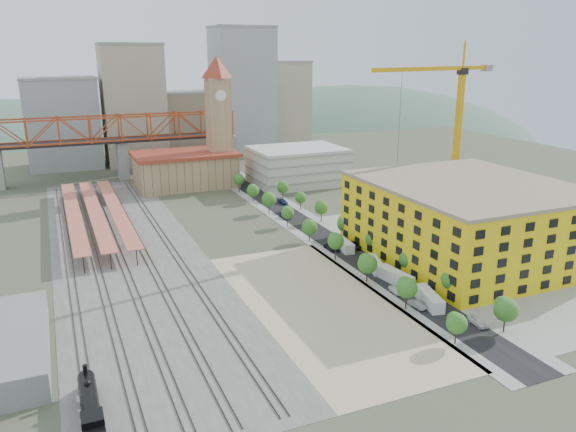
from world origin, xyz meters
name	(u,v)px	position (x,y,z in m)	size (l,w,h in m)	color
ground	(280,253)	(0.00, 0.00, 0.00)	(400.00, 400.00, 0.00)	#474C38
ballast_strip	(126,250)	(-36.00, 17.50, 0.03)	(36.00, 165.00, 0.06)	#605E59
dirt_lot	(321,305)	(-4.00, -31.50, 0.03)	(28.00, 67.00, 0.06)	tan
street_asphalt	(312,229)	(16.00, 15.00, 0.03)	(12.00, 170.00, 0.06)	black
sidewalk_west	(294,231)	(10.50, 15.00, 0.02)	(3.00, 170.00, 0.04)	gray
sidewalk_east	(329,227)	(21.50, 15.00, 0.02)	(3.00, 170.00, 0.04)	gray
construction_pad	(474,254)	(45.00, -20.00, 0.03)	(50.00, 90.00, 0.06)	gray
rail_tracks	(119,251)	(-37.80, 17.50, 0.15)	(26.56, 160.00, 0.18)	#382B23
platform_canopies	(95,211)	(-41.00, 45.00, 3.99)	(16.00, 80.00, 4.12)	#C66E4C
station_hall	(186,169)	(-5.00, 82.00, 6.67)	(38.00, 24.00, 13.10)	tan
clock_tower	(218,109)	(8.00, 79.99, 28.70)	(12.00, 12.00, 52.00)	tan
parking_garage	(298,166)	(36.00, 70.00, 7.00)	(34.00, 26.00, 14.00)	silver
truss_bridge	(120,132)	(-25.00, 105.00, 18.86)	(94.00, 9.60, 25.60)	gray
construction_building	(468,220)	(42.00, -20.00, 9.41)	(44.60, 50.60, 18.80)	yellow
street_trees	(328,239)	(16.00, 5.00, 0.00)	(15.40, 124.40, 8.00)	#22681F
skyline	(180,110)	(7.47, 142.31, 22.81)	(133.00, 46.00, 60.00)	#9EA0A3
distant_hills	(203,234)	(45.28, 260.00, -79.54)	(647.00, 264.00, 227.00)	#4C6B59
locomotive	(91,415)	(-50.00, -54.09, 2.04)	(2.84, 21.92, 5.48)	black
tower_crane	(452,112)	(58.80, 9.83, 32.32)	(48.24, 12.42, 52.37)	#E29F0E
site_trailer_a	(429,299)	(16.00, -40.06, 1.35)	(2.59, 9.83, 2.69)	silver
site_trailer_b	(395,277)	(16.00, -27.78, 1.39)	(2.67, 10.15, 2.78)	silver
site_trailer_c	(375,265)	(16.00, -19.33, 1.24)	(2.38, 9.03, 2.47)	silver
site_trailer_d	(343,244)	(16.00, -3.72, 1.30)	(2.50, 9.51, 2.60)	silver
car_0	(396,290)	(13.00, -32.62, 0.68)	(1.60, 3.97, 1.35)	white
car_1	(417,305)	(13.00, -40.35, 0.69)	(1.47, 4.21, 1.39)	gray
car_2	(332,247)	(13.00, -3.26, 0.73)	(2.41, 5.22, 1.45)	black
car_3	(285,216)	(13.00, 27.88, 0.76)	(2.13, 5.24, 1.52)	navy
car_4	(478,321)	(19.00, -50.99, 0.79)	(1.87, 4.65, 1.58)	white
car_5	(404,277)	(19.00, -27.04, 0.67)	(1.41, 4.05, 1.33)	gray
car_6	(354,245)	(19.00, -4.16, 0.74)	(2.45, 5.32, 1.48)	black
car_7	(283,202)	(19.00, 44.15, 0.73)	(2.05, 5.05, 1.47)	navy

